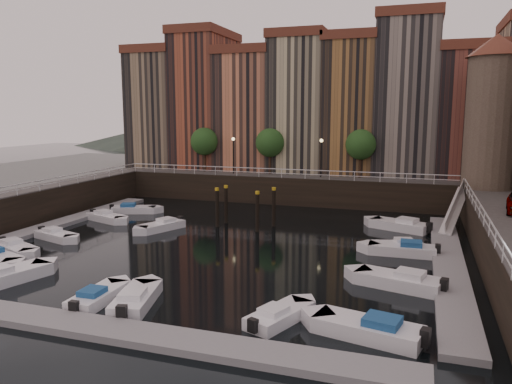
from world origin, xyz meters
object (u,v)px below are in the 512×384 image
(gangway, at_px, (455,207))
(boat_left_1, at_px, (15,248))
(boat_left_2, at_px, (56,235))
(mooring_pilings, at_px, (243,208))
(corner_tower, at_px, (493,110))

(gangway, distance_m, boat_left_1, 35.19)
(boat_left_1, relative_size, boat_left_2, 1.05)
(gangway, relative_size, boat_left_1, 1.86)
(boat_left_2, bearing_deg, mooring_pilings, 51.55)
(gangway, bearing_deg, boat_left_1, -149.47)
(corner_tower, relative_size, gangway, 1.66)
(gangway, relative_size, mooring_pilings, 1.66)
(corner_tower, bearing_deg, boat_left_1, -146.03)
(mooring_pilings, bearing_deg, gangway, 15.74)
(corner_tower, height_order, boat_left_2, corner_tower)
(boat_left_2, bearing_deg, corner_tower, 45.61)
(corner_tower, distance_m, mooring_pilings, 24.07)
(corner_tower, relative_size, boat_left_2, 3.25)
(mooring_pilings, height_order, boat_left_1, mooring_pilings)
(mooring_pilings, relative_size, boat_left_1, 1.12)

